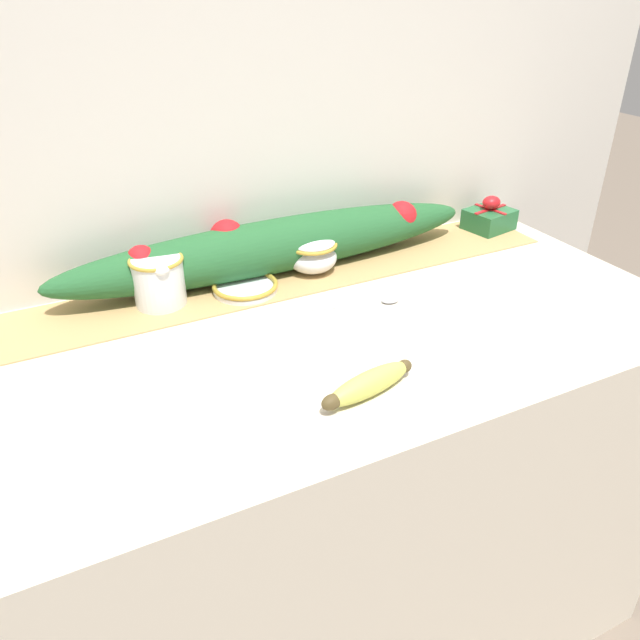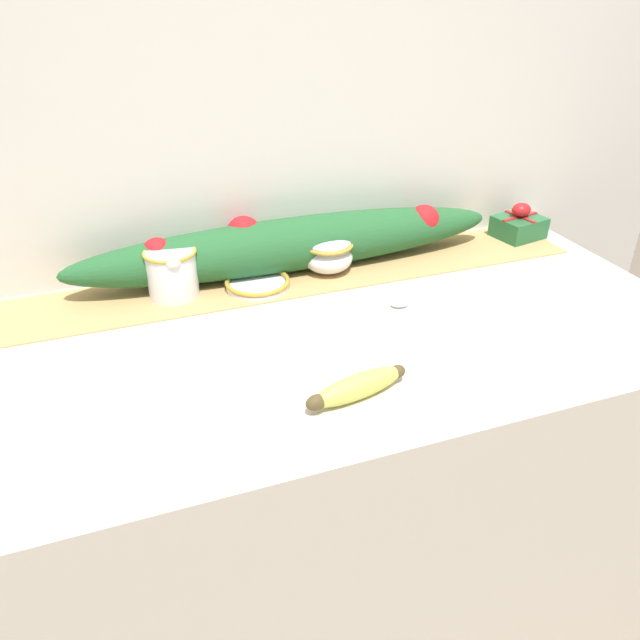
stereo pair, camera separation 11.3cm
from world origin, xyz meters
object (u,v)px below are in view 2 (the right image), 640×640
spoon (392,305)px  gift_box (519,225)px  sugar_bowl (328,253)px  small_dish (257,283)px  cream_pitcher (172,271)px  banana (357,387)px

spoon → gift_box: size_ratio=1.41×
sugar_bowl → small_dish: bearing=-171.2°
gift_box → spoon: bearing=-154.1°
cream_pitcher → spoon: (0.41, -0.20, -0.05)m
small_dish → banana: banana is taller
cream_pitcher → banana: size_ratio=0.67×
cream_pitcher → spoon: size_ratio=0.70×
banana → gift_box: 0.81m
spoon → gift_box: 0.52m
sugar_bowl → spoon: (0.06, -0.20, -0.04)m
small_dish → banana: bearing=-83.5°
banana → sugar_bowl: bearing=75.0°
sugar_bowl → spoon: bearing=-72.1°
cream_pitcher → gift_box: 0.88m
small_dish → gift_box: gift_box is taller
banana → small_dish: bearing=96.5°
cream_pitcher → sugar_bowl: bearing=-0.2°
cream_pitcher → gift_box: cream_pitcher is taller
gift_box → banana: bearing=-143.5°
cream_pitcher → banana: bearing=-64.1°
small_dish → spoon: bearing=-36.3°
sugar_bowl → cream_pitcher: bearing=179.8°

